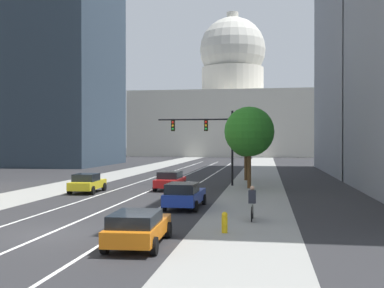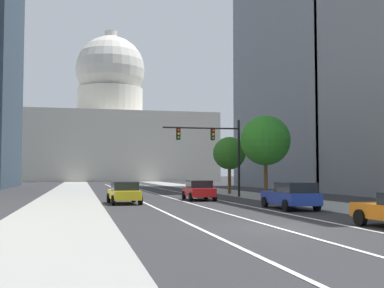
% 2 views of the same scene
% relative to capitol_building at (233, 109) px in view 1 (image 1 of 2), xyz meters
% --- Properties ---
extents(ground_plane, '(400.00, 400.00, 0.00)m').
position_rel_capitol_building_xyz_m(ground_plane, '(0.00, -68.72, -12.57)').
color(ground_plane, '#2B2B2D').
extents(sidewalk_left, '(4.73, 130.00, 0.01)m').
position_rel_capitol_building_xyz_m(sidewalk_left, '(-8.19, -73.72, -12.56)').
color(sidewalk_left, gray).
rests_on(sidewalk_left, ground).
extents(sidewalk_right, '(4.73, 130.00, 0.01)m').
position_rel_capitol_building_xyz_m(sidewalk_right, '(8.19, -73.72, -12.56)').
color(sidewalk_right, gray).
rests_on(sidewalk_right, ground).
extents(lane_stripe_left, '(0.16, 90.00, 0.01)m').
position_rel_capitol_building_xyz_m(lane_stripe_left, '(-2.91, -83.72, -12.56)').
color(lane_stripe_left, white).
rests_on(lane_stripe_left, ground).
extents(lane_stripe_center, '(0.16, 90.00, 0.01)m').
position_rel_capitol_building_xyz_m(lane_stripe_center, '(0.00, -83.72, -12.56)').
color(lane_stripe_center, white).
rests_on(lane_stripe_center, ground).
extents(lane_stripe_right, '(0.16, 90.00, 0.01)m').
position_rel_capitol_building_xyz_m(lane_stripe_right, '(2.91, -83.72, -12.56)').
color(lane_stripe_right, white).
rests_on(lane_stripe_right, ground).
extents(office_tower_far_left, '(18.28, 21.61, 32.66)m').
position_rel_capitol_building_xyz_m(office_tower_far_left, '(-25.23, -54.35, 3.79)').
color(office_tower_far_left, '#334251').
rests_on(office_tower_far_left, ground).
extents(capitol_building, '(50.63, 27.94, 38.47)m').
position_rel_capitol_building_xyz_m(capitol_building, '(0.00, 0.00, 0.00)').
color(capitol_building, beige).
rests_on(capitol_building, ground).
extents(car_red, '(2.08, 4.22, 1.49)m').
position_rel_capitol_building_xyz_m(car_red, '(1.45, -90.30, -11.79)').
color(car_red, red).
rests_on(car_red, ground).
extents(car_blue, '(2.07, 4.64, 1.53)m').
position_rel_capitol_building_xyz_m(car_blue, '(4.36, -100.34, -11.78)').
color(car_blue, '#1E389E').
rests_on(car_blue, ground).
extents(car_orange, '(2.11, 4.46, 1.34)m').
position_rel_capitol_building_xyz_m(car_orange, '(4.37, -110.41, -11.85)').
color(car_orange, orange).
rests_on(car_orange, ground).
extents(car_yellow, '(2.11, 4.26, 1.46)m').
position_rel_capitol_building_xyz_m(car_yellow, '(-4.36, -93.28, -11.82)').
color(car_yellow, yellow).
rests_on(car_yellow, ground).
extents(traffic_signal_mast, '(6.77, 0.39, 6.61)m').
position_rel_capitol_building_xyz_m(traffic_signal_mast, '(4.04, -85.76, -8.01)').
color(traffic_signal_mast, black).
rests_on(traffic_signal_mast, ground).
extents(fire_hydrant, '(0.26, 0.35, 0.91)m').
position_rel_capitol_building_xyz_m(fire_hydrant, '(7.34, -107.36, -12.11)').
color(fire_hydrant, yellow).
rests_on(fire_hydrant, ground).
extents(cyclist, '(0.36, 1.70, 1.72)m').
position_rel_capitol_building_xyz_m(cyclist, '(8.41, -103.96, -11.72)').
color(cyclist, black).
rests_on(cyclist, ground).
extents(street_tree_mid_right, '(4.14, 4.14, 6.80)m').
position_rel_capitol_building_xyz_m(street_tree_mid_right, '(7.68, -88.02, -7.86)').
color(street_tree_mid_right, '#51381E').
rests_on(street_tree_mid_right, ground).
extents(street_tree_near_right, '(3.21, 3.21, 5.58)m').
position_rel_capitol_building_xyz_m(street_tree_near_right, '(7.05, -79.98, -8.62)').
color(street_tree_near_right, '#51381E').
rests_on(street_tree_near_right, ground).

